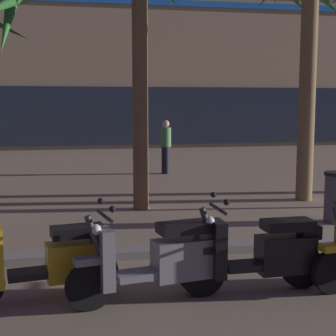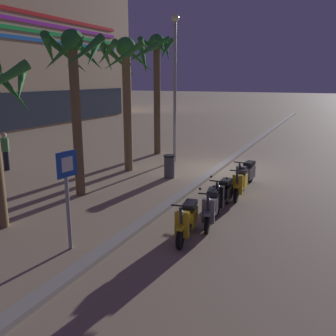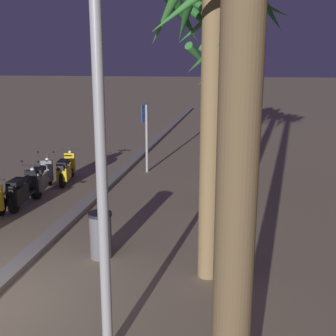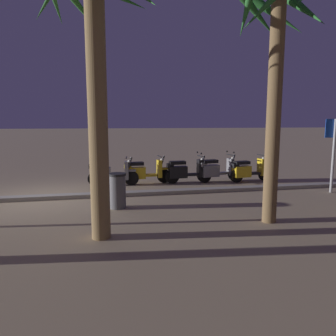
% 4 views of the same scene
% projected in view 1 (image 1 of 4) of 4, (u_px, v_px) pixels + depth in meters
% --- Properties ---
extents(mall_facade_backdrop, '(42.58, 13.76, 14.99)m').
position_uv_depth(mall_facade_backdrop, '(199.00, 18.00, 31.79)').
color(mall_facade_backdrop, tan).
rests_on(mall_facade_backdrop, ground).
extents(scooter_yellow_far_back, '(1.79, 0.63, 1.04)m').
position_uv_depth(scooter_yellow_far_back, '(52.00, 261.00, 5.79)').
color(scooter_yellow_far_back, black).
rests_on(scooter_yellow_far_back, ground).
extents(scooter_grey_mid_rear, '(1.82, 0.67, 1.17)m').
position_uv_depth(scooter_grey_mid_rear, '(160.00, 260.00, 5.76)').
color(scooter_grey_mid_rear, black).
rests_on(scooter_grey_mid_rear, ground).
extents(scooter_black_second_in_line, '(1.77, 0.56, 1.17)m').
position_uv_depth(scooter_black_second_in_line, '(265.00, 253.00, 6.03)').
color(scooter_black_second_in_line, black).
rests_on(scooter_black_second_in_line, ground).
extents(palm_tree_far_corner, '(2.14, 2.18, 5.55)m').
position_uv_depth(palm_tree_far_corner, '(140.00, 4.00, 10.22)').
color(palm_tree_far_corner, brown).
rests_on(palm_tree_far_corner, ground).
extents(palm_tree_by_mall_entrance, '(2.58, 2.56, 5.68)m').
position_uv_depth(palm_tree_by_mall_entrance, '(309.00, 10.00, 11.26)').
color(palm_tree_by_mall_entrance, olive).
rests_on(palm_tree_by_mall_entrance, ground).
extents(pedestrian_strolling_near_curb, '(0.34, 0.34, 1.69)m').
position_uv_depth(pedestrian_strolling_near_curb, '(166.00, 145.00, 16.10)').
color(pedestrian_strolling_near_curb, black).
rests_on(pedestrian_strolling_near_curb, ground).
extents(litter_bin, '(0.48, 0.48, 0.95)m').
position_uv_depth(litter_bin, '(336.00, 197.00, 9.53)').
color(litter_bin, '#56565B').
rests_on(litter_bin, ground).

